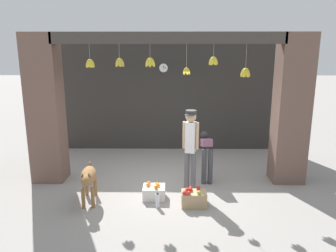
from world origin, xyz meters
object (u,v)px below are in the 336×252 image
at_px(worker_stooping, 206,151).
at_px(wall_clock, 163,68).
at_px(dog, 88,178).
at_px(shopkeeper, 190,144).
at_px(fruit_crate_oranges, 154,192).
at_px(water_bottle, 158,201).
at_px(fruit_crate_apples, 194,198).

height_order(worker_stooping, wall_clock, wall_clock).
bearing_deg(dog, shopkeeper, 97.86).
height_order(dog, worker_stooping, worker_stooping).
bearing_deg(fruit_crate_oranges, water_bottle, -77.46).
bearing_deg(wall_clock, fruit_crate_apples, -79.69).
relative_size(dog, shopkeeper, 0.61).
bearing_deg(shopkeeper, dog, 32.28).
bearing_deg(fruit_crate_oranges, worker_stooping, 40.40).
bearing_deg(fruit_crate_oranges, shopkeeper, 26.30).
bearing_deg(water_bottle, shopkeeper, 49.47).
xyz_separation_m(dog, water_bottle, (1.35, -0.19, -0.39)).
height_order(dog, fruit_crate_oranges, dog).
height_order(worker_stooping, fruit_crate_apples, worker_stooping).
xyz_separation_m(fruit_crate_apples, wall_clock, (-0.66, 3.65, 2.27)).
height_order(water_bottle, wall_clock, wall_clock).
distance_m(dog, fruit_crate_apples, 2.08).
bearing_deg(fruit_crate_apples, shopkeeper, 93.04).
xyz_separation_m(worker_stooping, water_bottle, (-1.05, -1.37, -0.56)).
bearing_deg(dog, wall_clock, 150.63).
xyz_separation_m(fruit_crate_oranges, fruit_crate_apples, (0.78, -0.31, 0.02)).
bearing_deg(fruit_crate_apples, dog, 177.10).
height_order(shopkeeper, wall_clock, wall_clock).
bearing_deg(fruit_crate_oranges, wall_clock, 87.98).
bearing_deg(shopkeeper, fruit_crate_apples, 109.36).
distance_m(fruit_crate_apples, wall_clock, 4.35).
bearing_deg(worker_stooping, dog, -155.59).
bearing_deg(fruit_crate_apples, worker_stooping, 74.26).
bearing_deg(dog, water_bottle, 73.73).
bearing_deg(fruit_crate_apples, fruit_crate_oranges, 158.41).
relative_size(shopkeeper, worker_stooping, 1.67).
bearing_deg(worker_stooping, water_bottle, -129.22).
height_order(shopkeeper, water_bottle, shopkeeper).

